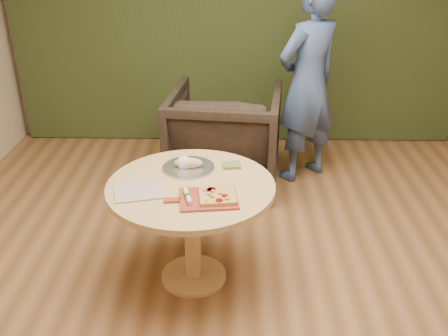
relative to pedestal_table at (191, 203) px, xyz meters
The scene contains 12 objects.
room_shell 0.92m from the pedestal_table, 46.52° to the right, with size 5.04×6.04×2.84m.
curtain 2.70m from the pedestal_table, 82.78° to the left, with size 4.80×0.14×2.78m, color #263116.
pedestal_table is the anchor object (origin of this frame).
pizza_paddle 0.27m from the pedestal_table, 60.69° to the right, with size 0.46×0.32×0.01m.
flatbread_pizza 0.31m from the pedestal_table, 47.61° to the right, with size 0.24×0.24×0.04m.
cutlery_roll 0.27m from the pedestal_table, 90.39° to the right, with size 0.07×0.20×0.03m.
newspaper 0.36m from the pedestal_table, 160.98° to the right, with size 0.30×0.25×0.01m, color silver.
serving_tray 0.27m from the pedestal_table, 98.36° to the left, with size 0.36×0.36×0.02m.
bread_roll 0.29m from the pedestal_table, 100.61° to the left, with size 0.19×0.09×0.09m.
green_packet 0.40m from the pedestal_table, 44.77° to the left, with size 0.12×0.10×0.02m, color #4C5A28.
armchair 1.49m from the pedestal_table, 82.39° to the left, with size 0.99×0.92×1.01m, color black.
person_standing 1.90m from the pedestal_table, 59.55° to the left, with size 0.68×0.45×1.87m, color #3B5184.
Camera 1 is at (-0.06, -2.47, 2.26)m, focal length 40.00 mm.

